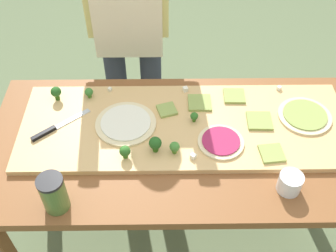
% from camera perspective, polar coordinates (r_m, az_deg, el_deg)
% --- Properties ---
extents(ground_plane, '(8.00, 8.00, 0.00)m').
position_cam_1_polar(ground_plane, '(2.35, 1.02, -14.86)').
color(ground_plane, '#60704C').
extents(prep_table, '(1.59, 0.79, 0.79)m').
position_cam_1_polar(prep_table, '(1.77, 1.31, -4.32)').
color(prep_table, brown).
rests_on(prep_table, ground).
extents(cutting_board, '(1.40, 0.49, 0.02)m').
position_cam_1_polar(cutting_board, '(1.73, 2.42, 0.02)').
color(cutting_board, tan).
rests_on(cutting_board, prep_table).
extents(chefs_knife, '(0.22, 0.19, 0.02)m').
position_cam_1_polar(chefs_knife, '(1.76, -15.91, -0.36)').
color(chefs_knife, '#B7BABF').
rests_on(chefs_knife, cutting_board).
extents(pizza_whole_pesto_green, '(0.23, 0.23, 0.02)m').
position_cam_1_polar(pizza_whole_pesto_green, '(1.84, 18.74, 1.41)').
color(pizza_whole_pesto_green, beige).
rests_on(pizza_whole_pesto_green, cutting_board).
extents(pizza_whole_beet_magenta, '(0.19, 0.19, 0.02)m').
position_cam_1_polar(pizza_whole_beet_magenta, '(1.65, 7.47, -2.21)').
color(pizza_whole_beet_magenta, beige).
rests_on(pizza_whole_beet_magenta, cutting_board).
extents(pizza_whole_white_garlic, '(0.26, 0.26, 0.02)m').
position_cam_1_polar(pizza_whole_white_garlic, '(1.72, -5.98, 0.39)').
color(pizza_whole_white_garlic, beige).
rests_on(pizza_whole_white_garlic, cutting_board).
extents(pizza_slice_far_left, '(0.10, 0.10, 0.01)m').
position_cam_1_polar(pizza_slice_far_left, '(1.81, 4.49, 3.30)').
color(pizza_slice_far_left, '#899E4C').
rests_on(pizza_slice_far_left, cutting_board).
extents(pizza_slice_far_right, '(0.11, 0.11, 0.01)m').
position_cam_1_polar(pizza_slice_far_right, '(1.77, 12.77, 0.72)').
color(pizza_slice_far_right, '#899E4C').
rests_on(pizza_slice_far_right, cutting_board).
extents(pizza_slice_near_left, '(0.10, 0.10, 0.01)m').
position_cam_1_polar(pizza_slice_near_left, '(1.65, 14.43, -3.75)').
color(pizza_slice_near_left, '#899E4C').
rests_on(pizza_slice_near_left, cutting_board).
extents(pizza_slice_center, '(0.10, 0.10, 0.01)m').
position_cam_1_polar(pizza_slice_center, '(1.77, -0.16, 2.30)').
color(pizza_slice_center, '#899E4C').
rests_on(pizza_slice_center, cutting_board).
extents(pizza_slice_near_right, '(0.10, 0.10, 0.01)m').
position_cam_1_polar(pizza_slice_near_right, '(1.86, 9.32, 4.21)').
color(pizza_slice_near_right, '#899E4C').
rests_on(pizza_slice_near_right, cutting_board).
extents(broccoli_floret_front_left, '(0.03, 0.03, 0.05)m').
position_cam_1_polar(broccoli_floret_front_left, '(1.71, 3.72, 1.36)').
color(broccoli_floret_front_left, '#366618').
rests_on(broccoli_floret_front_left, cutting_board).
extents(broccoli_floret_front_mid, '(0.04, 0.04, 0.05)m').
position_cam_1_polar(broccoli_floret_front_mid, '(1.85, -11.10, 4.69)').
color(broccoli_floret_front_mid, '#3F7220').
rests_on(broccoli_floret_front_mid, cutting_board).
extents(broccoli_floret_center_left, '(0.04, 0.04, 0.06)m').
position_cam_1_polar(broccoli_floret_center_left, '(1.59, 0.94, -2.99)').
color(broccoli_floret_center_left, '#487A23').
rests_on(broccoli_floret_center_left, cutting_board).
extents(broccoli_floret_front_right, '(0.05, 0.05, 0.07)m').
position_cam_1_polar(broccoli_floret_front_right, '(1.87, -15.52, 4.61)').
color(broccoli_floret_front_right, '#2C5915').
rests_on(broccoli_floret_front_right, cutting_board).
extents(broccoli_floret_back_mid, '(0.04, 0.04, 0.06)m').
position_cam_1_polar(broccoli_floret_back_mid, '(1.58, -6.09, -3.59)').
color(broccoli_floret_back_mid, '#366618').
rests_on(broccoli_floret_back_mid, cutting_board).
extents(broccoli_floret_center_right, '(0.05, 0.05, 0.07)m').
position_cam_1_polar(broccoli_floret_center_right, '(1.59, -1.81, -2.48)').
color(broccoli_floret_center_right, '#2C5915').
rests_on(broccoli_floret_center_right, cutting_board).
extents(cheese_crumble_a, '(0.03, 0.03, 0.02)m').
position_cam_1_polar(cheese_crumble_a, '(1.59, 3.57, -4.28)').
color(cheese_crumble_a, white).
rests_on(cheese_crumble_a, cutting_board).
extents(cheese_crumble_b, '(0.03, 0.03, 0.02)m').
position_cam_1_polar(cheese_crumble_b, '(1.86, 2.47, 5.21)').
color(cheese_crumble_b, white).
rests_on(cheese_crumble_b, cutting_board).
extents(cheese_crumble_c, '(0.02, 0.02, 0.02)m').
position_cam_1_polar(cheese_crumble_c, '(1.88, -8.21, 5.15)').
color(cheese_crumble_c, silver).
rests_on(cheese_crumble_c, cutting_board).
extents(cheese_crumble_d, '(0.02, 0.02, 0.02)m').
position_cam_1_polar(cheese_crumble_d, '(1.94, 15.41, 5.19)').
color(cheese_crumble_d, white).
rests_on(cheese_crumble_d, cutting_board).
extents(flour_cup, '(0.09, 0.09, 0.08)m').
position_cam_1_polar(flour_cup, '(1.58, 16.79, -7.78)').
color(flour_cup, white).
rests_on(flour_cup, prep_table).
extents(sauce_jar, '(0.09, 0.09, 0.16)m').
position_cam_1_polar(sauce_jar, '(1.49, -15.84, -9.13)').
color(sauce_jar, '#517033').
rests_on(sauce_jar, prep_table).
extents(cook_center, '(0.54, 0.39, 1.67)m').
position_cam_1_polar(cook_center, '(2.09, -5.65, 15.91)').
color(cook_center, '#333847').
rests_on(cook_center, ground).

